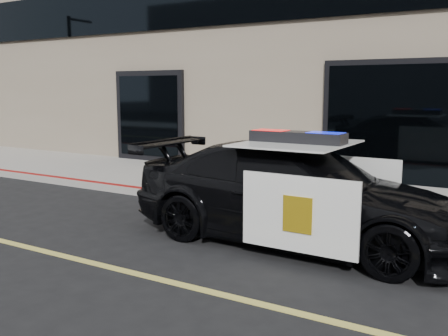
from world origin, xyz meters
The scene contains 4 objects.
ground centered at (0.00, 0.00, 0.00)m, with size 120.00×120.00×0.00m, color black.
sidewalk_n centered at (0.00, 5.25, 0.07)m, with size 60.00×3.50×0.15m, color gray.
police_car centered at (-1.43, 2.22, 0.73)m, with size 2.34×5.02×1.63m.
fire_hydrant centered at (-3.85, 4.11, 0.51)m, with size 0.35×0.48×0.77m.
Camera 1 is at (1.31, -4.41, 2.22)m, focal length 40.00 mm.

